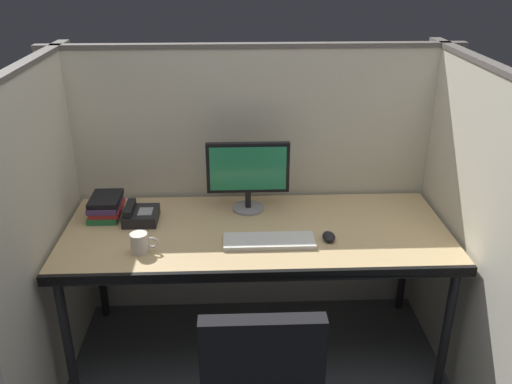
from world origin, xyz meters
The scene contains 10 objects.
cubicle_partition_rear centered at (0.00, 0.74, 0.79)m, with size 2.21×0.06×1.57m.
cubicle_partition_left centered at (-0.99, 0.20, 0.79)m, with size 0.06×1.41×1.57m.
cubicle_partition_right centered at (0.99, 0.20, 0.79)m, with size 0.06×1.41×1.57m.
desk centered at (0.00, 0.29, 0.69)m, with size 1.90×0.80×0.74m.
monitor_center centered at (-0.03, 0.53, 0.96)m, with size 0.43×0.17×0.37m.
keyboard_main centered at (0.05, 0.16, 0.75)m, with size 0.43×0.15×0.02m, color silver.
computer_mouse centered at (0.34, 0.18, 0.76)m, with size 0.06×0.10×0.04m.
desk_phone centered at (-0.59, 0.42, 0.77)m, with size 0.17×0.19×0.09m.
coffee_mug centered at (-0.54, 0.10, 0.79)m, with size 0.13×0.08×0.09m.
book_stack centered at (-0.77, 0.48, 0.79)m, with size 0.16×0.22×0.11m.
Camera 1 is at (-0.10, -2.09, 2.01)m, focal length 38.27 mm.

